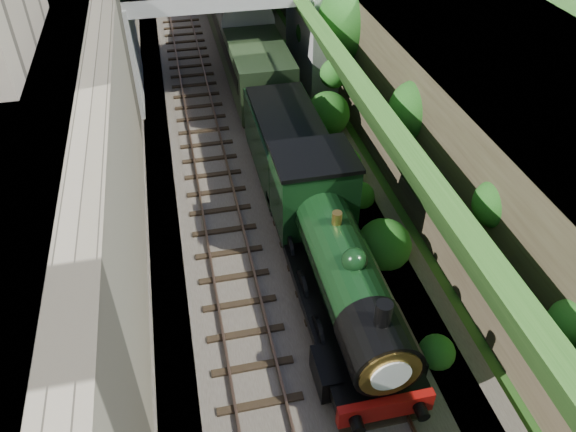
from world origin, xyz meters
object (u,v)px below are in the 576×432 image
(tender, at_px, (287,148))
(locomotive, at_px, (336,259))
(road_bridge, at_px, (243,14))
(tree, at_px, (356,22))

(tender, bearing_deg, locomotive, -90.00)
(road_bridge, relative_size, tree, 2.42)
(road_bridge, bearing_deg, locomotive, -89.14)
(locomotive, distance_m, tender, 7.37)
(locomotive, xyz_separation_m, tender, (-0.00, 7.36, -0.27))
(tree, xyz_separation_m, tender, (-4.71, -5.77, -3.03))
(road_bridge, height_order, tender, road_bridge)
(tender, bearing_deg, road_bridge, 91.51)
(road_bridge, bearing_deg, tree, -38.37)
(road_bridge, height_order, tree, road_bridge)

